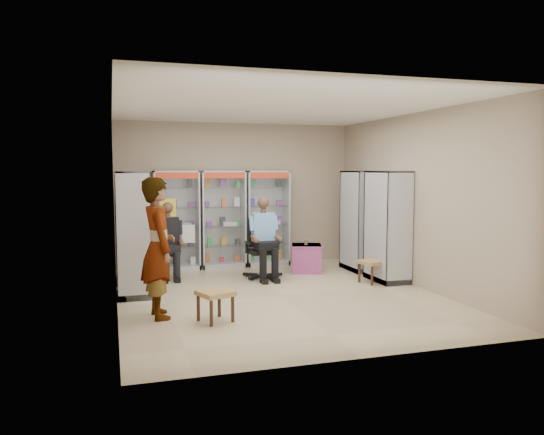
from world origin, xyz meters
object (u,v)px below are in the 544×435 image
object	(u,v)px
cabinet_right_far	(360,221)
cabinet_left_far	(130,227)
cabinet_left_near	(133,234)
office_chair	(262,248)
standing_man	(158,248)
wooden_chair	(168,252)
cabinet_back_right	(267,218)
pink_trunk	(306,258)
woven_stool_b	(215,306)
cabinet_right_near	(387,226)
cabinet_back_left	(176,221)
seated_shopkeeper	(263,240)
cabinet_back_mid	(223,219)
woven_stool_a	(372,272)

from	to	relation	value
cabinet_right_far	cabinet_left_far	world-z (taller)	same
cabinet_left_near	office_chair	size ratio (longest dim) A/B	1.79
standing_man	cabinet_left_far	bearing A→B (deg)	-0.55
cabinet_right_far	wooden_chair	size ratio (longest dim) A/B	2.13
cabinet_back_right	pink_trunk	world-z (taller)	cabinet_back_right
cabinet_back_right	woven_stool_b	xyz separation A→B (m)	(-1.85, -3.89, -0.79)
cabinet_right_near	woven_stool_b	world-z (taller)	cabinet_right_near
cabinet_back_left	cabinet_back_right	world-z (taller)	same
cabinet_back_right	wooden_chair	distance (m)	2.33
cabinet_right_far	cabinet_left_near	bearing A→B (deg)	101.41
cabinet_back_left	wooden_chair	distance (m)	0.94
cabinet_back_right	seated_shopkeeper	distance (m)	1.45
cabinet_back_mid	seated_shopkeeper	world-z (taller)	cabinet_back_mid
cabinet_back_right	cabinet_left_near	distance (m)	3.48
cabinet_back_left	pink_trunk	bearing A→B (deg)	-22.82
wooden_chair	pink_trunk	distance (m)	2.70
cabinet_right_near	standing_man	distance (m)	4.35
cabinet_back_left	pink_trunk	world-z (taller)	cabinet_back_left
cabinet_back_left	cabinet_right_near	size ratio (longest dim) A/B	1.00
cabinet_back_mid	office_chair	size ratio (longest dim) A/B	1.79
cabinet_left_far	woven_stool_b	bearing A→B (deg)	18.35
cabinet_left_near	woven_stool_a	world-z (taller)	cabinet_left_near
cabinet_back_left	cabinet_left_far	distance (m)	1.32
cabinet_left_near	pink_trunk	size ratio (longest dim) A/B	3.51
cabinet_back_right	woven_stool_b	world-z (taller)	cabinet_back_right
cabinet_right_far	cabinet_left_near	xyz separation A→B (m)	(-4.46, -0.90, 0.00)
pink_trunk	woven_stool_a	distance (m)	1.51
cabinet_left_near	wooden_chair	bearing A→B (deg)	152.39
standing_man	wooden_chair	bearing A→B (deg)	-15.28
cabinet_back_left	wooden_chair	xyz separation A→B (m)	(-0.25, -0.73, -0.53)
cabinet_back_mid	woven_stool_b	xyz separation A→B (m)	(-0.90, -3.89, -0.79)
cabinet_back_left	cabinet_right_near	bearing A→B (deg)	-32.28
wooden_chair	office_chair	distance (m)	1.78
cabinet_right_far	seated_shopkeeper	bearing A→B (deg)	95.94
cabinet_right_near	cabinet_left_far	distance (m)	4.65
cabinet_back_left	woven_stool_a	world-z (taller)	cabinet_back_left
cabinet_back_left	cabinet_left_near	xyz separation A→B (m)	(-0.93, -2.03, 0.00)
office_chair	standing_man	distance (m)	3.02
cabinet_right_far	cabinet_back_right	bearing A→B (deg)	55.27
cabinet_back_mid	pink_trunk	world-z (taller)	cabinet_back_mid
cabinet_back_right	woven_stool_a	world-z (taller)	cabinet_back_right
office_chair	pink_trunk	bearing A→B (deg)	15.64
office_chair	seated_shopkeeper	world-z (taller)	seated_shopkeeper
cabinet_back_right	standing_man	size ratio (longest dim) A/B	1.04
cabinet_back_mid	cabinet_right_near	distance (m)	3.41
cabinet_left_far	seated_shopkeeper	distance (m)	2.42
cabinet_left_far	pink_trunk	world-z (taller)	cabinet_left_far
cabinet_back_left	office_chair	xyz separation A→B (m)	(1.44, -1.30, -0.44)
cabinet_left_near	woven_stool_b	distance (m)	2.24
cabinet_back_mid	cabinet_left_far	distance (m)	2.10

